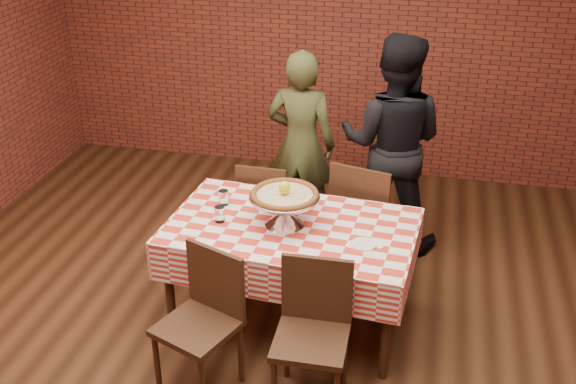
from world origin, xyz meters
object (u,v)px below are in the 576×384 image
object	(u,v)px
pizza	(285,195)
chair_near_right	(311,341)
diner_olive	(301,144)
water_glass_right	(224,198)
diner_black	(392,143)
chair_far_right	(368,214)
water_glass_left	(220,214)
table	(291,274)
condiment_caddy	(309,199)
pizza_stand	(285,210)
chair_near_left	(197,328)
chair_far_left	(268,209)

from	to	relation	value
pizza	chair_near_right	size ratio (longest dim) A/B	0.49
diner_olive	water_glass_right	bearing A→B (deg)	77.32
diner_black	chair_far_right	bearing A→B (deg)	80.48
chair_far_right	pizza	bearing A→B (deg)	73.18
water_glass_left	diner_black	bearing A→B (deg)	51.63
water_glass_left	water_glass_right	size ratio (longest dim) A/B	1.00
water_glass_left	chair_near_right	xyz separation A→B (m)	(0.75, -0.70, -0.36)
pizza	diner_olive	xyz separation A→B (m)	(-0.15, 1.25, -0.18)
diner_olive	table	bearing A→B (deg)	102.77
pizza	diner_olive	world-z (taller)	diner_olive
water_glass_right	chair_near_right	bearing A→B (deg)	-49.26
table	condiment_caddy	world-z (taller)	condiment_caddy
pizza_stand	condiment_caddy	bearing A→B (deg)	67.31
water_glass_right	chair_far_right	world-z (taller)	chair_far_right
pizza_stand	condiment_caddy	distance (m)	0.28
diner_olive	pizza	bearing A→B (deg)	100.72
condiment_caddy	chair_near_right	world-z (taller)	chair_near_right
pizza	condiment_caddy	size ratio (longest dim) A/B	3.40
table	chair_near_left	bearing A→B (deg)	-117.04
water_glass_left	chair_far_left	distance (m)	0.91
pizza	condiment_caddy	world-z (taller)	pizza
table	condiment_caddy	xyz separation A→B (m)	(0.06, 0.26, 0.45)
water_glass_right	diner_black	distance (m)	1.49
chair_far_left	chair_far_right	size ratio (longest dim) A/B	0.92
pizza	chair_far_right	size ratio (longest dim) A/B	0.47
pizza	water_glass_left	bearing A→B (deg)	-172.65
chair_far_left	water_glass_left	bearing A→B (deg)	82.91
diner_olive	diner_black	xyz separation A→B (m)	(0.74, -0.03, 0.09)
chair_near_left	chair_far_right	bearing A→B (deg)	83.98
table	water_glass_left	xyz separation A→B (m)	(-0.47, -0.05, 0.44)
condiment_caddy	chair_near_left	size ratio (longest dim) A/B	0.14
chair_far_left	chair_far_right	world-z (taller)	chair_far_right
condiment_caddy	chair_far_left	bearing A→B (deg)	154.37
diner_olive	diner_black	world-z (taller)	diner_black
chair_near_left	chair_far_left	distance (m)	1.54
pizza	diner_black	bearing A→B (deg)	64.40
pizza	chair_near_right	bearing A→B (deg)	-66.56
pizza	chair_far_right	distance (m)	1.04
water_glass_right	diner_black	world-z (taller)	diner_black
condiment_caddy	chair_far_left	size ratio (longest dim) A/B	0.15
chair_near_left	water_glass_left	bearing A→B (deg)	117.75
chair_near_right	diner_black	size ratio (longest dim) A/B	0.51
water_glass_left	chair_far_right	distance (m)	1.27
table	water_glass_right	size ratio (longest dim) A/B	14.97
chair_far_right	diner_olive	bearing A→B (deg)	-23.21
chair_near_left	chair_far_left	xyz separation A→B (m)	(0.04, 1.54, -0.02)
water_glass_right	chair_near_left	bearing A→B (deg)	-82.78
pizza_stand	diner_olive	world-z (taller)	diner_olive
water_glass_right	chair_near_right	xyz separation A→B (m)	(0.80, -0.93, -0.36)
pizza_stand	water_glass_left	xyz separation A→B (m)	(-0.43, -0.06, -0.05)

